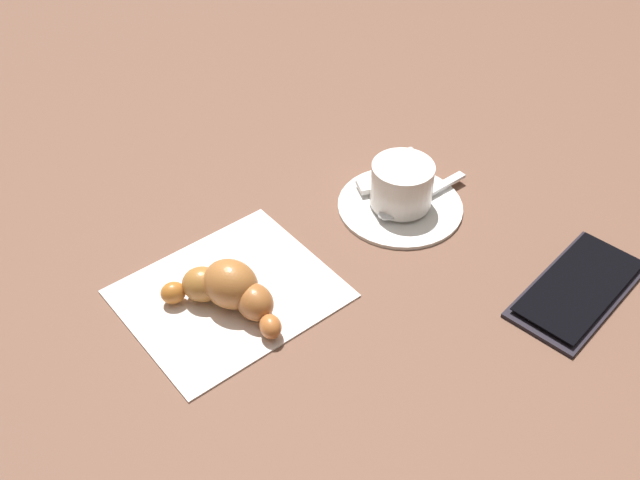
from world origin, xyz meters
TOP-DOWN VIEW (x-y plane):
  - ground_plane at (0.00, 0.00)m, footprint 1.80×1.80m
  - saucer at (0.08, -0.01)m, footprint 0.13×0.13m
  - espresso_cup at (0.08, -0.01)m, footprint 0.08×0.06m
  - teaspoon at (0.08, -0.02)m, footprint 0.12×0.03m
  - sugar_packet at (0.10, 0.02)m, footprint 0.07×0.05m
  - napkin at (-0.12, 0.03)m, footprint 0.20×0.18m
  - croissant at (-0.13, 0.02)m, footprint 0.08×0.12m
  - cell_phone at (0.10, -0.20)m, footprint 0.15×0.07m

SIDE VIEW (x-z plane):
  - ground_plane at x=0.00m, z-range 0.00..0.00m
  - napkin at x=-0.12m, z-range 0.00..0.00m
  - saucer at x=0.08m, z-range 0.00..0.01m
  - cell_phone at x=0.10m, z-range 0.00..0.01m
  - teaspoon at x=0.08m, z-range 0.01..0.02m
  - sugar_packet at x=0.10m, z-range 0.01..0.01m
  - croissant at x=-0.13m, z-range 0.00..0.05m
  - espresso_cup at x=0.08m, z-range 0.01..0.05m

